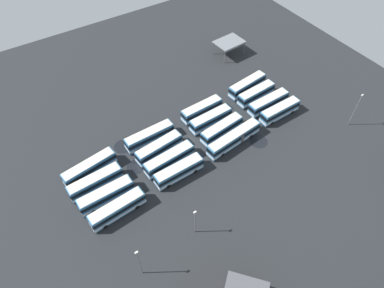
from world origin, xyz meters
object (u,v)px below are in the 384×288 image
(bus_row0_slot3, at_px, (280,111))
(bus_row3_slot2, at_px, (106,195))
(bus_row2_slot0, at_px, (150,136))
(bus_row1_slot0, at_px, (202,110))
(bus_row3_slot0, at_px, (90,168))
(maintenance_shelter, at_px, (229,42))
(bus_row0_slot2, at_px, (268,103))
(lamp_post_near_entrance, at_px, (139,262))
(bus_row1_slot1, at_px, (211,119))
(lamp_post_far_corner, at_px, (195,221))
(bus_row0_slot1, at_px, (256,94))
(bus_row2_slot3, at_px, (179,171))
(bus_row1_slot3, at_px, (234,138))
(bus_row2_slot1, at_px, (159,148))
(bus_row3_slot1, at_px, (95,182))
(bus_row0_slot0, at_px, (247,85))
(bus_row3_slot3, at_px, (117,209))
(bus_row2_slot2, at_px, (169,159))
(lamp_post_mid_lot, at_px, (355,109))
(bus_row1_slot2, at_px, (222,129))

(bus_row0_slot3, bearing_deg, bus_row3_slot2, -0.87)
(bus_row0_slot3, xyz_separation_m, bus_row2_slot0, (30.99, -10.00, 0.00))
(bus_row1_slot0, relative_size, bus_row3_slot0, 0.91)
(bus_row3_slot0, height_order, maintenance_shelter, maintenance_shelter)
(bus_row3_slot0, bearing_deg, bus_row0_slot2, 173.63)
(maintenance_shelter, xyz_separation_m, lamp_post_near_entrance, (52.14, 44.65, 0.82))
(bus_row1_slot1, bearing_deg, bus_row3_slot0, -3.87)
(lamp_post_far_corner, bearing_deg, bus_row0_slot1, -145.96)
(maintenance_shelter, bearing_deg, bus_row2_slot3, 40.28)
(bus_row1_slot3, bearing_deg, maintenance_shelter, -124.78)
(bus_row1_slot3, xyz_separation_m, bus_row3_slot0, (31.04, -10.03, -0.00))
(bus_row0_slot3, xyz_separation_m, bus_row1_slot1, (16.00, -6.88, -0.00))
(bus_row0_slot2, height_order, bus_row2_slot1, same)
(bus_row2_slot0, bearing_deg, bus_row1_slot3, 145.18)
(bus_row3_slot1, bearing_deg, bus_row0_slot0, -171.11)
(bus_row3_slot3, bearing_deg, bus_row3_slot0, -86.48)
(bus_row1_slot3, height_order, bus_row2_slot2, same)
(bus_row0_slot3, bearing_deg, bus_row0_slot2, -84.15)
(bus_row1_slot0, xyz_separation_m, bus_row3_slot3, (29.37, 14.28, 0.00))
(bus_row0_slot0, bearing_deg, bus_row0_slot3, 92.80)
(bus_row0_slot0, height_order, bus_row3_slot3, same)
(bus_row1_slot1, distance_m, bus_row3_slot1, 30.51)
(bus_row0_slot1, xyz_separation_m, bus_row2_slot3, (29.69, 10.23, 0.00))
(lamp_post_mid_lot, bearing_deg, lamp_post_far_corner, 4.14)
(bus_row2_slot0, xyz_separation_m, lamp_post_near_entrance, (15.80, 26.43, 3.01))
(bus_row1_slot2, bearing_deg, lamp_post_near_entrance, 31.68)
(bus_row0_slot0, height_order, bus_row3_slot2, same)
(bus_row1_slot3, xyz_separation_m, bus_row3_slot2, (30.87, -1.81, -0.00))
(bus_row0_slot2, relative_size, bus_row3_slot3, 0.99)
(bus_row1_slot3, distance_m, bus_row2_slot2, 15.82)
(bus_row2_slot0, height_order, bus_row3_slot0, same)
(bus_row2_slot3, bearing_deg, bus_row3_slot1, -23.72)
(bus_row1_slot2, height_order, bus_row1_slot3, same)
(maintenance_shelter, bearing_deg, bus_row3_slot0, 20.58)
(bus_row1_slot2, distance_m, maintenance_shelter, 33.11)
(bus_row1_slot0, xyz_separation_m, bus_row1_slot2, (-0.23, 8.08, 0.00))
(bus_row0_slot1, height_order, bus_row3_slot3, same)
(bus_row0_slot3, height_order, maintenance_shelter, maintenance_shelter)
(bus_row3_slot2, bearing_deg, bus_row0_slot2, -176.08)
(bus_row1_slot0, distance_m, bus_row3_slot3, 32.66)
(bus_row1_slot1, height_order, maintenance_shelter, maintenance_shelter)
(lamp_post_far_corner, bearing_deg, bus_row1_slot1, -130.79)
(bus_row0_slot3, xyz_separation_m, lamp_post_far_corner, (34.76, 14.86, 2.38))
(bus_row2_slot3, height_order, bus_row3_slot3, same)
(bus_row2_slot2, bearing_deg, bus_row3_slot0, -25.04)
(bus_row1_slot3, relative_size, bus_row2_slot3, 1.32)
(bus_row2_slot1, bearing_deg, maintenance_shelter, -148.15)
(bus_row0_slot3, xyz_separation_m, bus_row1_slot2, (15.70, -2.76, 0.00))
(bus_row1_slot0, distance_m, bus_row1_slot1, 3.96)
(bus_row0_slot0, relative_size, bus_row0_slot2, 1.01)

